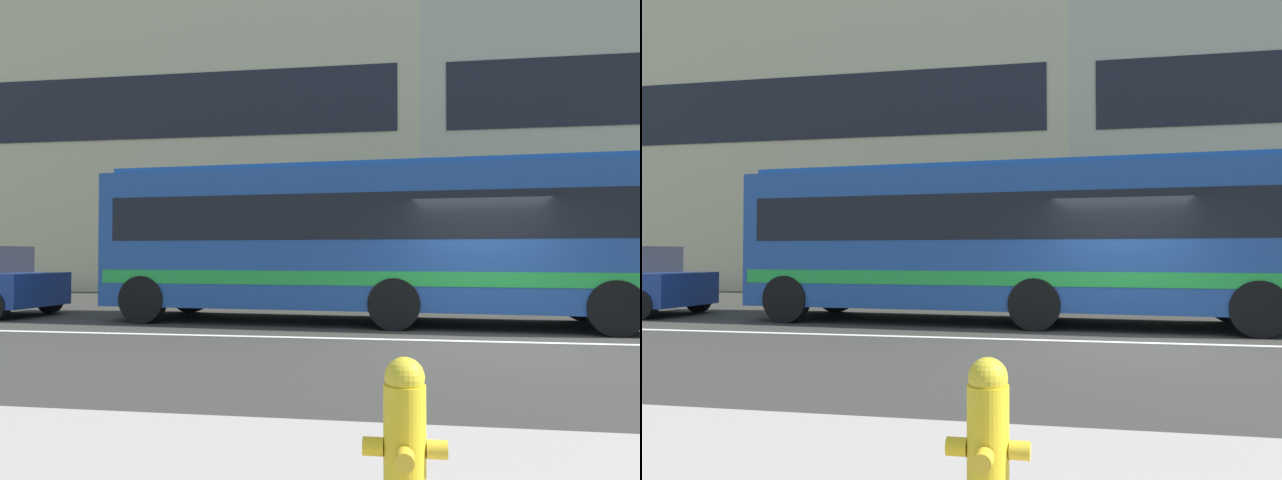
# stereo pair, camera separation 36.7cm
# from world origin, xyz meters

# --- Properties ---
(ground_plane) EXTENTS (160.00, 160.00, 0.00)m
(ground_plane) POSITION_xyz_m (0.00, 0.00, 0.00)
(ground_plane) COLOR #34322D
(lane_centre_line) EXTENTS (60.00, 0.16, 0.01)m
(lane_centre_line) POSITION_xyz_m (0.00, 0.00, 0.00)
(lane_centre_line) COLOR silver
(lane_centre_line) RESTS_ON ground_plane
(apartment_block_left) EXTENTS (19.77, 8.86, 12.25)m
(apartment_block_left) POSITION_xyz_m (-10.78, 15.18, 6.13)
(apartment_block_left) COLOR #C5BB8F
(apartment_block_left) RESTS_ON ground_plane
(transit_bus) EXTENTS (11.32, 3.25, 3.31)m
(transit_bus) POSITION_xyz_m (-2.21, 2.42, 1.82)
(transit_bus) COLOR #20488C
(transit_bus) RESTS_ON ground_plane
(fire_hydrant) EXTENTS (0.41, 0.35, 0.81)m
(fire_hydrant) POSITION_xyz_m (-1.36, -7.07, 0.52)
(fire_hydrant) COLOR gold
(fire_hydrant) RESTS_ON sidewalk_near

